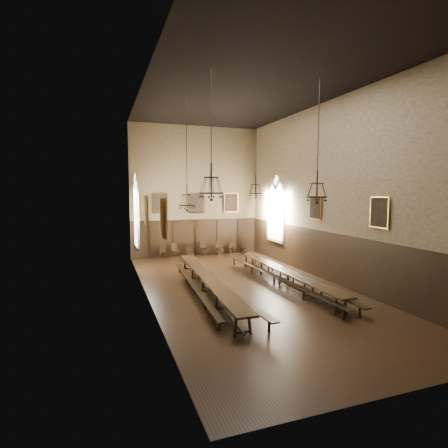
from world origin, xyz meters
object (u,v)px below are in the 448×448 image
chair_4 (204,251)px  chair_1 (163,254)px  chandelier_front_left (211,185)px  chair_7 (244,250)px  chair_5 (219,251)px  bench_left_inner (215,285)px  chair_3 (190,252)px  chandelier_back_right (256,187)px  chandelier_back_left (187,198)px  table_right (284,277)px  chandelier_front_right (317,189)px  chair_2 (175,253)px  table_left (208,285)px  chair_6 (232,250)px  bench_left_outer (194,288)px  bench_right_outer (293,277)px  bench_right_inner (274,279)px

chair_4 → chair_1: bearing=162.6°
chandelier_front_left → chair_7: bearing=61.7°
chair_5 → chair_7: (1.91, 0.04, -0.02)m
chair_7 → chandelier_front_left: (-5.79, -10.75, 4.51)m
bench_left_inner → chair_3: chair_3 is taller
chair_4 → chandelier_back_right: bearing=-96.2°
chair_7 → chandelier_back_left: size_ratio=0.17×
table_right → chair_3: size_ratio=10.52×
chandelier_back_left → chandelier_front_right: 6.29m
chandelier_back_right → chair_2: bearing=118.8°
table_left → chandelier_back_right: size_ratio=2.21×
table_left → chair_6: size_ratio=11.98×
table_right → chair_2: 9.23m
table_left → bench_left_inner: bearing=24.1°
chair_7 → chandelier_back_right: (-1.79, -5.96, 4.51)m
bench_left_outer → chair_3: size_ratio=9.93×
bench_left_inner → chandelier_front_left: size_ratio=2.27×
table_right → chair_4: (-1.56, 8.58, -0.07)m
table_right → chair_6: size_ratio=11.05×
chair_6 → bench_right_outer: bearing=-109.3°
chair_4 → chandelier_back_left: 8.13m
table_left → chair_2: 8.70m
bench_right_inner → chandelier_back_left: chandelier_back_left is taller
chandelier_back_right → chandelier_front_left: 6.24m
table_right → chandelier_front_right: size_ratio=1.99×
bench_right_inner → chair_3: 8.75m
bench_right_outer → chair_6: (-0.06, 8.39, -0.04)m
chandelier_back_right → bench_left_outer: bearing=-147.6°
chandelier_back_left → chandelier_front_right: size_ratio=1.10×
chair_3 → chair_2: bearing=-169.8°
chair_1 → chair_7: chair_1 is taller
chair_4 → chair_5: 1.07m
chair_7 → chair_6: bearing=-160.9°
chair_1 → chandelier_back_left: size_ratio=0.18×
bench_right_inner → chair_2: 8.95m
table_left → chair_1: chair_1 is taller
bench_right_outer → chandelier_back_right: size_ratio=2.28×
chair_6 → chandelier_back_right: (-0.91, -5.95, 4.51)m
chair_6 → chair_1: bearing=159.7°
bench_left_outer → chair_7: chair_7 is taller
table_left → chair_1: 8.80m
chair_2 → chair_6: chair_2 is taller
chair_2 → chair_3: chair_2 is taller
bench_right_outer → chair_1: size_ratio=11.45×
bench_right_inner → chair_5: 8.39m
table_right → chandelier_back_right: bearing=98.3°
bench_left_inner → chandelier_front_left: (-0.85, -2.19, 4.47)m
chair_1 → chair_2: chair_2 is taller
chandelier_back_right → chair_4: bearing=101.2°
chair_7 → chandelier_back_left: (-5.73, -6.53, 3.95)m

